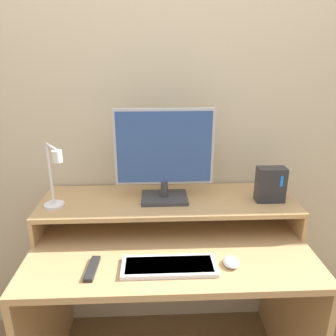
% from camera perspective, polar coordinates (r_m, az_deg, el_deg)
% --- Properties ---
extents(wall_back, '(6.00, 0.05, 2.50)m').
position_cam_1_polar(wall_back, '(1.75, -0.25, 7.57)').
color(wall_back, beige).
rests_on(wall_back, ground_plane).
extents(desk, '(1.26, 0.71, 0.78)m').
position_cam_1_polar(desk, '(1.70, 0.35, -19.17)').
color(desk, tan).
rests_on(desk, ground_plane).
extents(monitor_shelf, '(1.26, 0.39, 0.14)m').
position_cam_1_polar(monitor_shelf, '(1.65, 0.09, -6.05)').
color(monitor_shelf, tan).
rests_on(monitor_shelf, desk).
extents(monitor, '(0.47, 0.17, 0.45)m').
position_cam_1_polar(monitor, '(1.55, -0.67, 2.43)').
color(monitor, '#38383D').
rests_on(monitor, monitor_shelf).
extents(desk_lamp, '(0.14, 0.18, 0.31)m').
position_cam_1_polar(desk_lamp, '(1.56, -19.19, -2.02)').
color(desk_lamp, silver).
rests_on(desk_lamp, monitor_shelf).
extents(router_dock, '(0.14, 0.07, 0.17)m').
position_cam_1_polar(router_dock, '(1.66, 17.43, -2.76)').
color(router_dock, '#28282D').
rests_on(router_dock, monitor_shelf).
extents(keyboard, '(0.39, 0.14, 0.02)m').
position_cam_1_polar(keyboard, '(1.39, 0.19, -16.70)').
color(keyboard, silver).
rests_on(keyboard, desk).
extents(mouse, '(0.07, 0.08, 0.03)m').
position_cam_1_polar(mouse, '(1.43, 10.96, -15.78)').
color(mouse, silver).
rests_on(mouse, desk).
extents(remote_control, '(0.05, 0.16, 0.02)m').
position_cam_1_polar(remote_control, '(1.42, -13.07, -16.67)').
color(remote_control, black).
rests_on(remote_control, desk).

